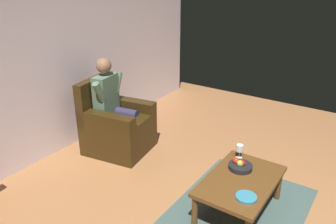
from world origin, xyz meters
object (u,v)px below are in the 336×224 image
object	(u,v)px
person_seated	(114,103)
wine_glass_near	(240,149)
decorative_dish	(246,197)
coffee_table	(240,184)
armchair	(116,127)
fruit_bowl	(240,166)

from	to	relation	value
person_seated	wine_glass_near	distance (m)	1.76
decorative_dish	wine_glass_near	bearing A→B (deg)	-152.12
person_seated	decorative_dish	distance (m)	2.18
coffee_table	decorative_dish	distance (m)	0.30
armchair	decorative_dish	xyz separation A→B (m)	(0.56, 2.07, 0.07)
decorative_dish	coffee_table	bearing A→B (deg)	-148.71
person_seated	fruit_bowl	world-z (taller)	person_seated
wine_glass_near	fruit_bowl	size ratio (longest dim) A/B	0.64
coffee_table	person_seated	bearing A→B (deg)	-98.83
wine_glass_near	person_seated	bearing A→B (deg)	-87.42
fruit_bowl	coffee_table	bearing A→B (deg)	25.81
armchair	fruit_bowl	xyz separation A→B (m)	(0.13, 1.84, 0.09)
armchair	coffee_table	size ratio (longest dim) A/B	1.01
person_seated	decorative_dish	world-z (taller)	person_seated
armchair	fruit_bowl	world-z (taller)	armchair
armchair	wine_glass_near	bearing A→B (deg)	83.44
armchair	fruit_bowl	distance (m)	1.84
wine_glass_near	decorative_dish	xyz separation A→B (m)	(0.63, 0.33, -0.10)
fruit_bowl	decorative_dish	distance (m)	0.49
wine_glass_near	decorative_dish	size ratio (longest dim) A/B	0.81
coffee_table	decorative_dish	world-z (taller)	decorative_dish
coffee_table	armchair	bearing A→B (deg)	-98.95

